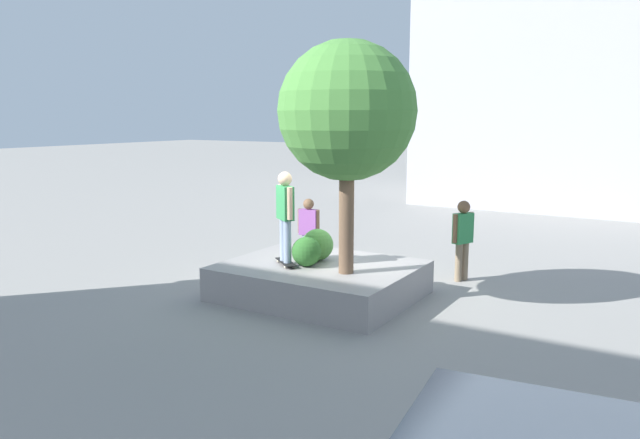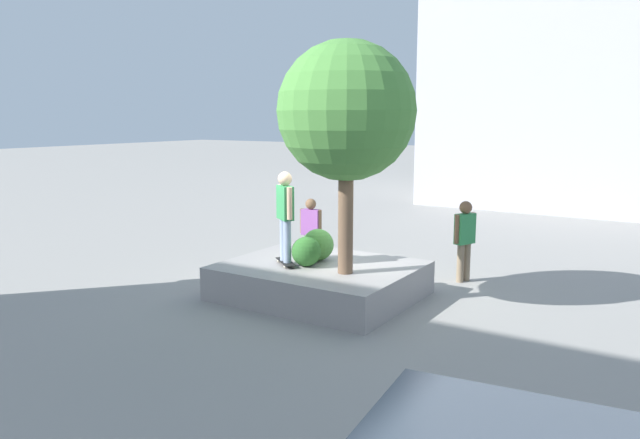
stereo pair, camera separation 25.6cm
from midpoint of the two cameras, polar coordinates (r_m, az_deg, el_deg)
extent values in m
plane|color=gray|center=(12.47, 2.37, -6.92)|extent=(120.00, 120.00, 0.00)
cube|color=gray|center=(12.18, 0.60, -5.71)|extent=(3.64, 2.98, 0.66)
cylinder|color=brown|center=(11.22, 3.07, 0.67)|extent=(0.28, 0.28, 2.30)
sphere|color=#4C8C3D|center=(11.08, 3.16, 10.12)|extent=(2.52, 2.52, 2.52)
sphere|color=#2D6628|center=(11.88, -0.67, -3.02)|extent=(0.58, 0.58, 0.58)
sphere|color=#4C8C3D|center=(12.36, 0.39, -2.37)|extent=(0.65, 0.65, 0.65)
cube|color=black|center=(12.04, -2.62, -3.97)|extent=(0.75, 0.67, 0.02)
sphere|color=beige|center=(12.27, -3.32, -3.89)|extent=(0.06, 0.06, 0.06)
sphere|color=beige|center=(12.31, -2.56, -3.83)|extent=(0.06, 0.06, 0.06)
sphere|color=beige|center=(11.79, -2.67, -4.44)|extent=(0.06, 0.06, 0.06)
sphere|color=beige|center=(11.83, -1.89, -4.38)|extent=(0.06, 0.06, 0.06)
cylinder|color=#8C9EB7|center=(11.86, -2.47, -2.06)|extent=(0.15, 0.15, 0.84)
cylinder|color=#8C9EB7|center=(12.04, -2.80, -1.88)|extent=(0.15, 0.15, 0.84)
cube|color=#338C4C|center=(11.82, -2.66, 1.58)|extent=(0.50, 0.44, 0.66)
cylinder|color=#D8AD8C|center=(11.59, -2.24, 1.51)|extent=(0.10, 0.10, 0.62)
cylinder|color=#D8AD8C|center=(12.05, -3.07, 1.82)|extent=(0.10, 0.10, 0.62)
sphere|color=#D8AD8C|center=(11.76, -2.68, 3.83)|extent=(0.27, 0.27, 0.27)
cylinder|color=#8C9EB7|center=(14.53, -0.68, -2.93)|extent=(0.14, 0.14, 0.78)
cylinder|color=#8C9EB7|center=(14.45, -0.02, -3.00)|extent=(0.14, 0.14, 0.78)
cube|color=#8C4C99|center=(14.36, -0.36, -0.25)|extent=(0.46, 0.24, 0.61)
cylinder|color=brown|center=(14.46, -1.18, -0.11)|extent=(0.10, 0.10, 0.58)
cylinder|color=brown|center=(14.25, 0.48, -0.25)|extent=(0.10, 0.10, 0.58)
sphere|color=brown|center=(14.29, -0.36, 1.46)|extent=(0.25, 0.25, 0.25)
cylinder|color=#847056|center=(13.56, 13.52, -3.99)|extent=(0.15, 0.15, 0.84)
cylinder|color=#847056|center=(13.71, 14.08, -3.87)|extent=(0.15, 0.15, 0.84)
cube|color=#338C4C|center=(13.48, 13.93, -0.85)|extent=(0.37, 0.51, 0.66)
cylinder|color=brown|center=(13.29, 13.23, -0.88)|extent=(0.10, 0.10, 0.62)
cylinder|color=brown|center=(13.66, 14.62, -0.66)|extent=(0.10, 0.10, 0.62)
sphere|color=brown|center=(13.41, 14.01, 1.11)|extent=(0.27, 0.27, 0.27)
camera|label=1|loc=(0.13, -89.39, 0.10)|focal=34.22mm
camera|label=2|loc=(0.13, 90.61, -0.10)|focal=34.22mm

